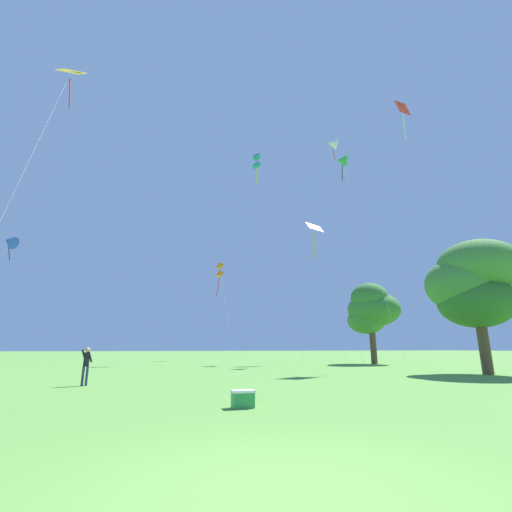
# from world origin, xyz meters

# --- Properties ---
(ground_plane) EXTENTS (400.00, 400.00, 0.00)m
(ground_plane) POSITION_xyz_m (0.00, 0.00, 0.00)
(ground_plane) COLOR #5B933D
(kite_yellow_diamond) EXTENTS (1.66, 8.71, 18.39)m
(kite_yellow_diamond) POSITION_xyz_m (-7.08, 16.55, 16.89)
(kite_yellow_diamond) COLOR yellow
(kite_yellow_diamond) RESTS_ON ground_plane
(kite_green_small) EXTENTS (3.96, 12.60, 23.98)m
(kite_green_small) POSITION_xyz_m (19.29, 29.94, 23.11)
(kite_green_small) COLOR green
(kite_green_small) RESTS_ON ground_plane
(kite_teal_box) EXTENTS (2.53, 9.45, 26.39)m
(kite_teal_box) POSITION_xyz_m (10.73, 36.68, 25.17)
(kite_teal_box) COLOR teal
(kite_teal_box) RESTS_ON ground_plane
(kite_blue_delta) EXTENTS (2.14, 8.51, 13.36)m
(kite_blue_delta) POSITION_xyz_m (-16.21, 38.54, 12.51)
(kite_blue_delta) COLOR blue
(kite_blue_delta) RESTS_ON ground_plane
(kite_purple_streamer) EXTENTS (2.46, 6.34, 15.23)m
(kite_purple_streamer) POSITION_xyz_m (15.62, 30.42, 13.72)
(kite_purple_streamer) COLOR purple
(kite_purple_streamer) RESTS_ON ground_plane
(kite_orange_box) EXTENTS (1.17, 7.76, 13.08)m
(kite_orange_box) POSITION_xyz_m (7.63, 44.24, 11.92)
(kite_orange_box) COLOR orange
(kite_orange_box) RESTS_ON ground_plane
(kite_white_distant) EXTENTS (4.57, 7.03, 30.69)m
(kite_white_distant) POSITION_xyz_m (21.99, 36.56, 29.75)
(kite_white_distant) COLOR white
(kite_white_distant) RESTS_ON ground_plane
(kite_red_high) EXTENTS (1.85, 6.34, 25.75)m
(kite_red_high) POSITION_xyz_m (21.64, 21.67, 23.73)
(kite_red_high) COLOR red
(kite_red_high) RESTS_ON ground_plane
(person_with_spool) EXTENTS (0.50, 0.21, 1.54)m
(person_with_spool) POSITION_xyz_m (-3.86, 12.94, 0.92)
(person_with_spool) COLOR #2D3351
(person_with_spool) RESTS_ON ground_plane
(tree_right_cluster) EXTENTS (5.49, 5.12, 8.22)m
(tree_right_cluster) POSITION_xyz_m (17.97, 13.48, 5.47)
(tree_right_cluster) COLOR brown
(tree_right_cluster) RESTS_ON ground_plane
(tree_left_oak) EXTENTS (5.21, 5.21, 7.91)m
(tree_left_oak) POSITION_xyz_m (20.17, 27.73, 5.31)
(tree_left_oak) COLOR brown
(tree_left_oak) RESTS_ON ground_plane
(picnic_cooler) EXTENTS (0.60, 0.40, 0.44)m
(picnic_cooler) POSITION_xyz_m (1.00, 5.64, 0.22)
(picnic_cooler) COLOR #2D8C47
(picnic_cooler) RESTS_ON ground_plane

